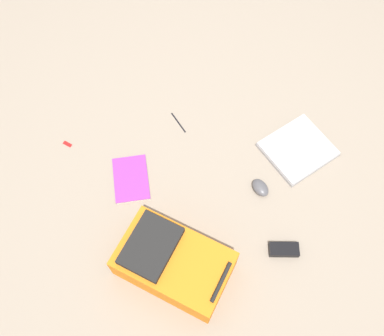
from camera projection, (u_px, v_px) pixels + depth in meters
name	position (u px, v px, depth m)	size (l,w,h in m)	color
ground_plane	(200.00, 174.00, 2.11)	(4.07, 4.07, 0.00)	gray
backpack	(173.00, 263.00, 1.82)	(0.41, 0.52, 0.20)	orange
laptop	(298.00, 149.00, 2.15)	(0.35, 0.33, 0.03)	#929296
book_manual	(131.00, 179.00, 2.08)	(0.27, 0.29, 0.02)	silver
computer_mouse	(260.00, 188.00, 2.05)	(0.06, 0.10, 0.04)	#4C4C51
power_brick	(284.00, 250.00, 1.92)	(0.06, 0.13, 0.03)	black
pen_black	(178.00, 122.00, 2.23)	(0.01, 0.01, 0.14)	black
usb_stick	(67.00, 144.00, 2.18)	(0.02, 0.04, 0.01)	#B21919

